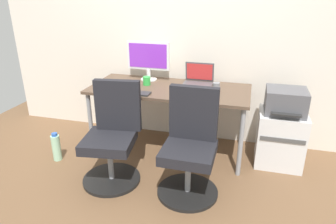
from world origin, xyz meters
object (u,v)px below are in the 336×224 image
object	(u,v)px
office_chair_left	(113,138)
open_laptop	(198,79)
printer	(286,101)
side_cabinet	(280,138)
office_chair_right	(190,148)
desktop_monitor	(148,58)
coffee_mug	(147,81)
water_bottle_on_floor	(56,147)

from	to	relation	value
office_chair_left	open_laptop	world-z (taller)	open_laptop
printer	side_cabinet	bearing A→B (deg)	90.00
office_chair_right	desktop_monitor	xyz separation A→B (m)	(-0.67, 0.89, 0.56)
desktop_monitor	open_laptop	bearing A→B (deg)	-2.69
desktop_monitor	coffee_mug	bearing A→B (deg)	-77.49
side_cabinet	open_laptop	distance (m)	1.04
office_chair_left	desktop_monitor	xyz separation A→B (m)	(0.06, 0.89, 0.56)
office_chair_left	side_cabinet	xyz separation A→B (m)	(1.52, 0.70, -0.14)
printer	desktop_monitor	distance (m)	1.50
side_cabinet	desktop_monitor	size ratio (longest dim) A/B	1.17
office_chair_left	water_bottle_on_floor	bearing A→B (deg)	169.30
office_chair_right	open_laptop	distance (m)	0.94
office_chair_right	water_bottle_on_floor	xyz separation A→B (m)	(-1.45, 0.14, -0.28)
office_chair_right	open_laptop	bearing A→B (deg)	96.41
open_laptop	coffee_mug	distance (m)	0.55
office_chair_left	office_chair_right	size ratio (longest dim) A/B	1.00
office_chair_left	office_chair_right	xyz separation A→B (m)	(0.72, 0.00, 0.00)
desktop_monitor	open_laptop	size ratio (longest dim) A/B	1.55
printer	office_chair_right	bearing A→B (deg)	-138.51
side_cabinet	coffee_mug	world-z (taller)	coffee_mug
office_chair_right	coffee_mug	bearing A→B (deg)	131.88
office_chair_right	side_cabinet	bearing A→B (deg)	41.53
office_chair_left	open_laptop	distance (m)	1.13
office_chair_left	coffee_mug	world-z (taller)	office_chair_left
water_bottle_on_floor	coffee_mug	bearing A→B (deg)	34.09
office_chair_left	desktop_monitor	bearing A→B (deg)	86.34
side_cabinet	coffee_mug	xyz separation A→B (m)	(-1.42, -0.01, 0.50)
water_bottle_on_floor	coffee_mug	xyz separation A→B (m)	(0.83, 0.56, 0.63)
office_chair_right	water_bottle_on_floor	size ratio (longest dim) A/B	3.03
side_cabinet	water_bottle_on_floor	bearing A→B (deg)	-165.85
desktop_monitor	coffee_mug	xyz separation A→B (m)	(0.04, -0.19, -0.20)
side_cabinet	water_bottle_on_floor	world-z (taller)	side_cabinet
printer	open_laptop	size ratio (longest dim) A/B	1.29
office_chair_right	open_laptop	size ratio (longest dim) A/B	3.03
office_chair_left	coffee_mug	bearing A→B (deg)	81.88
printer	desktop_monitor	size ratio (longest dim) A/B	0.83
open_laptop	water_bottle_on_floor	bearing A→B (deg)	-151.85
office_chair_left	printer	bearing A→B (deg)	24.84
office_chair_right	water_bottle_on_floor	world-z (taller)	office_chair_right
open_laptop	coffee_mug	size ratio (longest dim) A/B	3.37
open_laptop	side_cabinet	bearing A→B (deg)	-10.12
office_chair_right	water_bottle_on_floor	distance (m)	1.49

